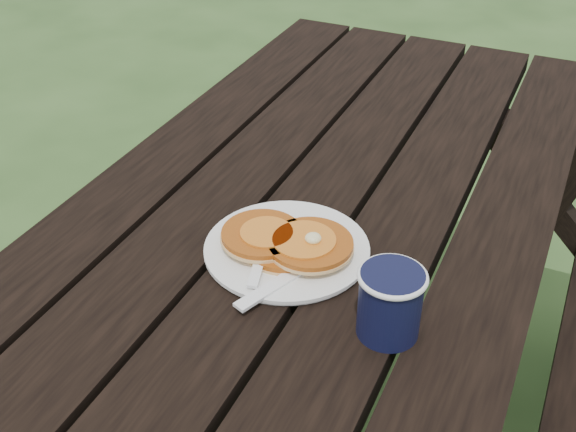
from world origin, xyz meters
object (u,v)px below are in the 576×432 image
at_px(picnic_table, 288,401).
at_px(plate, 287,250).
at_px(coffee_cup, 390,300).
at_px(pancake_stack, 287,242).

bearing_deg(picnic_table, plate, -67.36).
bearing_deg(coffee_cup, plate, 152.19).
bearing_deg(pancake_stack, plate, 120.75).
height_order(pancake_stack, coffee_cup, coffee_cup).
xyz_separation_m(picnic_table, plate, (0.02, -0.04, 0.39)).
distance_m(picnic_table, plate, 0.39).
relative_size(picnic_table, pancake_stack, 9.11).
height_order(picnic_table, coffee_cup, coffee_cup).
bearing_deg(plate, picnic_table, 112.64).
xyz_separation_m(picnic_table, coffee_cup, (0.21, -0.14, 0.44)).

